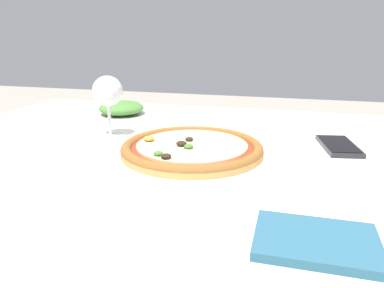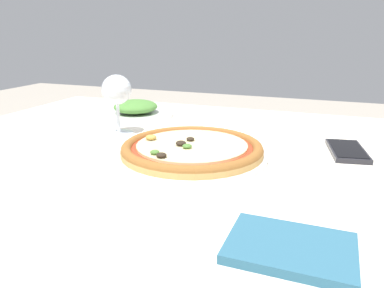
{
  "view_description": "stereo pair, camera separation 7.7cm",
  "coord_description": "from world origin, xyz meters",
  "px_view_note": "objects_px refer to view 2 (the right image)",
  "views": [
    {
      "loc": [
        0.14,
        -0.72,
        1.0
      ],
      "look_at": [
        -0.04,
        -0.01,
        0.77
      ],
      "focal_mm": 35.0,
      "sensor_mm": 36.0,
      "label": 1
    },
    {
      "loc": [
        0.22,
        -0.69,
        1.0
      ],
      "look_at": [
        -0.04,
        -0.01,
        0.77
      ],
      "focal_mm": 35.0,
      "sensor_mm": 36.0,
      "label": 2
    }
  ],
  "objects_px": {
    "cell_phone": "(347,151)",
    "wine_glass_far_left": "(117,92)",
    "dining_table": "(211,194)",
    "side_plate": "(136,110)",
    "pizza_plate": "(192,150)"
  },
  "relations": [
    {
      "from": "pizza_plate",
      "to": "cell_phone",
      "type": "bearing_deg",
      "value": 25.85
    },
    {
      "from": "pizza_plate",
      "to": "side_plate",
      "type": "xyz_separation_m",
      "value": [
        -0.3,
        0.3,
        0.0
      ]
    },
    {
      "from": "pizza_plate",
      "to": "side_plate",
      "type": "relative_size",
      "value": 1.36
    },
    {
      "from": "dining_table",
      "to": "wine_glass_far_left",
      "type": "distance_m",
      "value": 0.35
    },
    {
      "from": "side_plate",
      "to": "cell_phone",
      "type": "bearing_deg",
      "value": -14.64
    },
    {
      "from": "dining_table",
      "to": "wine_glass_far_left",
      "type": "relative_size",
      "value": 9.63
    },
    {
      "from": "wine_glass_far_left",
      "to": "cell_phone",
      "type": "xyz_separation_m",
      "value": [
        0.54,
        0.04,
        -0.1
      ]
    },
    {
      "from": "dining_table",
      "to": "cell_phone",
      "type": "height_order",
      "value": "cell_phone"
    },
    {
      "from": "dining_table",
      "to": "pizza_plate",
      "type": "relative_size",
      "value": 4.66
    },
    {
      "from": "wine_glass_far_left",
      "to": "side_plate",
      "type": "bearing_deg",
      "value": 106.82
    },
    {
      "from": "dining_table",
      "to": "side_plate",
      "type": "relative_size",
      "value": 6.33
    },
    {
      "from": "cell_phone",
      "to": "wine_glass_far_left",
      "type": "bearing_deg",
      "value": -175.69
    },
    {
      "from": "cell_phone",
      "to": "side_plate",
      "type": "bearing_deg",
      "value": 165.36
    },
    {
      "from": "side_plate",
      "to": "dining_table",
      "type": "bearing_deg",
      "value": -41.35
    },
    {
      "from": "wine_glass_far_left",
      "to": "side_plate",
      "type": "height_order",
      "value": "wine_glass_far_left"
    }
  ]
}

